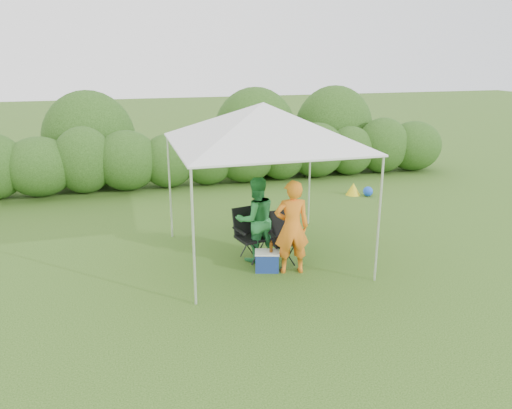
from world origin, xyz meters
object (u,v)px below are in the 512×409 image
object	(u,v)px
chair_left	(250,230)
woman	(256,219)
chair_right	(282,234)
man	(292,227)
canopy	(263,124)
cooler	(267,261)

from	to	relation	value
chair_left	woman	xyz separation A→B (m)	(0.08, -0.12, 0.24)
chair_right	man	world-z (taller)	man
canopy	woman	xyz separation A→B (m)	(-0.16, -0.12, -1.68)
chair_left	cooler	bearing A→B (deg)	-91.02
canopy	man	world-z (taller)	canopy
chair_right	canopy	bearing A→B (deg)	131.18
canopy	man	distance (m)	1.85
canopy	chair_right	distance (m)	1.98
chair_right	cooler	bearing A→B (deg)	-142.21
man	cooler	xyz separation A→B (m)	(-0.38, 0.17, -0.64)
chair_right	woman	world-z (taller)	woman
chair_right	chair_left	xyz separation A→B (m)	(-0.53, 0.28, 0.02)
canopy	woman	world-z (taller)	canopy
chair_right	woman	xyz separation A→B (m)	(-0.45, 0.16, 0.26)
cooler	chair_left	bearing A→B (deg)	118.47
canopy	chair_left	distance (m)	1.94
chair_left	man	size ratio (longest dim) A/B	0.58
chair_right	cooler	size ratio (longest dim) A/B	1.88
man	chair_right	bearing A→B (deg)	-82.48
canopy	chair_left	size ratio (longest dim) A/B	3.27
canopy	woman	distance (m)	1.70
canopy	cooler	bearing A→B (deg)	-99.93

